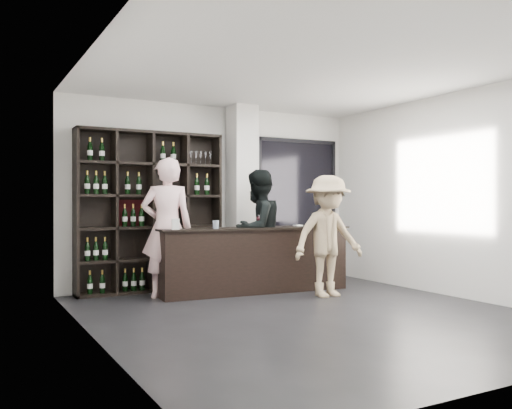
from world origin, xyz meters
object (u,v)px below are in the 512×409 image
customer (328,236)px  tasting_counter (255,260)px  wine_shelf (150,212)px  taster_pink (167,228)px  taster_black (258,230)px

customer → tasting_counter: bearing=133.4°
wine_shelf → taster_pink: 0.63m
tasting_counter → customer: 1.17m
customer → taster_pink: bearing=154.0°
tasting_counter → customer: bearing=-43.4°
wine_shelf → taster_pink: bearing=-85.2°
tasting_counter → taster_pink: taster_pink is taller
wine_shelf → customer: (2.08, -1.63, -0.34)m
tasting_counter → taster_black: bearing=46.8°
taster_black → taster_pink: bearing=-28.2°
wine_shelf → customer: wine_shelf is taller
wine_shelf → taster_black: size_ratio=1.31×
taster_pink → taster_black: (1.40, -0.12, -0.07)m
taster_pink → wine_shelf: bearing=-68.9°
taster_black → wine_shelf: bearing=-49.5°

